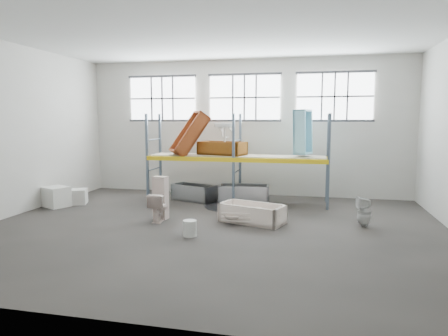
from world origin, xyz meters
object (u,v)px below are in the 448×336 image
(toilet_white, at_px, (364,212))
(steel_tub_right, at_px, (244,194))
(carton_near, at_px, (56,197))
(cistern_tall, at_px, (161,198))
(bathtub_beige, at_px, (252,213))
(steel_tub_left, at_px, (194,192))
(blue_tub_upright, at_px, (303,132))
(toilet_beige, at_px, (159,207))
(rust_tub_flat, at_px, (222,148))
(bucket, at_px, (190,228))

(toilet_white, bearing_deg, steel_tub_right, -134.75)
(steel_tub_right, xyz_separation_m, carton_near, (-5.83, -1.89, 0.02))
(cistern_tall, height_order, steel_tub_right, cistern_tall)
(bathtub_beige, distance_m, steel_tub_left, 3.52)
(blue_tub_upright, bearing_deg, toilet_beige, -140.15)
(toilet_white, height_order, steel_tub_left, toilet_white)
(cistern_tall, bearing_deg, bathtub_beige, 11.24)
(steel_tub_left, xyz_separation_m, steel_tub_right, (1.77, -0.05, 0.03))
(blue_tub_upright, bearing_deg, steel_tub_left, -176.63)
(toilet_white, bearing_deg, rust_tub_flat, -132.67)
(carton_near, bearing_deg, rust_tub_flat, 23.65)
(steel_tub_left, xyz_separation_m, rust_tub_flat, (0.94, 0.25, 1.54))
(toilet_beige, distance_m, cistern_tall, 0.31)
(rust_tub_flat, xyz_separation_m, bucket, (0.21, -4.43, -1.63))
(toilet_white, xyz_separation_m, blue_tub_upright, (-1.71, 2.54, 2.00))
(blue_tub_upright, xyz_separation_m, carton_near, (-7.73, -2.16, -2.07))
(bathtub_beige, xyz_separation_m, cistern_tall, (-2.59, -0.18, 0.35))
(bathtub_beige, height_order, steel_tub_left, steel_tub_left)
(cistern_tall, relative_size, toilet_white, 1.54)
(rust_tub_flat, height_order, carton_near, rust_tub_flat)
(cistern_tall, xyz_separation_m, rust_tub_flat, (1.10, 2.98, 1.21))
(bathtub_beige, distance_m, cistern_tall, 2.62)
(steel_tub_left, height_order, blue_tub_upright, blue_tub_upright)
(bathtub_beige, xyz_separation_m, toilet_beige, (-2.56, -0.41, 0.14))
(toilet_beige, relative_size, steel_tub_right, 0.47)
(cistern_tall, bearing_deg, bucket, -40.51)
(toilet_white, distance_m, steel_tub_right, 4.26)
(rust_tub_flat, distance_m, carton_near, 5.67)
(toilet_beige, relative_size, toilet_white, 1.00)
(steel_tub_right, relative_size, carton_near, 2.22)
(steel_tub_right, relative_size, blue_tub_upright, 1.15)
(cistern_tall, bearing_deg, carton_near, 175.93)
(bucket, bearing_deg, toilet_beige, 136.50)
(toilet_white, xyz_separation_m, steel_tub_left, (-5.37, 2.32, -0.12))
(toilet_beige, relative_size, rust_tub_flat, 0.49)
(steel_tub_right, relative_size, bucket, 4.33)
(toilet_white, height_order, bucket, toilet_white)
(steel_tub_right, xyz_separation_m, rust_tub_flat, (-0.83, 0.30, 1.51))
(toilet_white, distance_m, carton_near, 9.44)
(steel_tub_left, height_order, steel_tub_right, steel_tub_right)
(toilet_beige, relative_size, carton_near, 1.05)
(toilet_beige, bearing_deg, blue_tub_upright, -144.07)
(toilet_beige, distance_m, blue_tub_upright, 5.33)
(cistern_tall, xyz_separation_m, carton_near, (-3.90, 0.78, -0.29))
(toilet_white, relative_size, bucket, 2.05)
(bucket, bearing_deg, carton_near, 156.83)
(toilet_beige, height_order, toilet_white, same)
(carton_near, bearing_deg, blue_tub_upright, 15.58)
(toilet_white, height_order, steel_tub_right, toilet_white)
(toilet_white, xyz_separation_m, carton_near, (-9.44, 0.38, -0.07))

